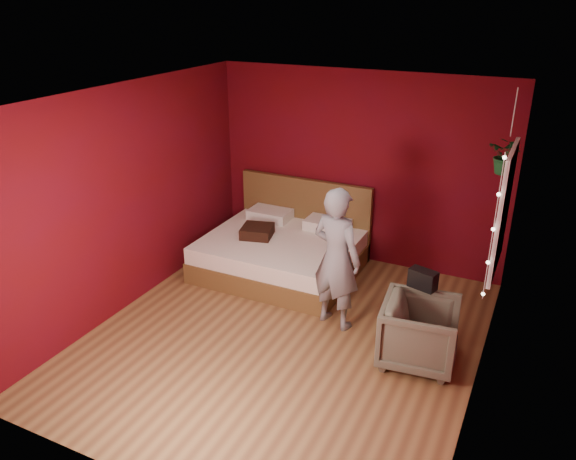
% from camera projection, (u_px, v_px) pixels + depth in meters
% --- Properties ---
extents(floor, '(4.50, 4.50, 0.00)m').
position_uv_depth(floor, '(285.00, 337.00, 6.16)').
color(floor, olive).
rests_on(floor, ground).
extents(room_walls, '(4.04, 4.54, 2.62)m').
position_uv_depth(room_walls, '(284.00, 192.00, 5.50)').
color(room_walls, '#57090A').
rests_on(room_walls, ground).
extents(window, '(0.05, 0.97, 1.27)m').
position_uv_depth(window, '(503.00, 211.00, 5.53)').
color(window, white).
rests_on(window, room_walls).
extents(fairy_lights, '(0.04, 0.04, 1.45)m').
position_uv_depth(fairy_lights, '(493.00, 229.00, 5.11)').
color(fairy_lights, silver).
rests_on(fairy_lights, room_walls).
extents(bed, '(1.96, 1.67, 1.08)m').
position_uv_depth(bed, '(283.00, 250.00, 7.55)').
color(bed, brown).
rests_on(bed, ground).
extents(person, '(0.67, 0.53, 1.63)m').
position_uv_depth(person, '(336.00, 259.00, 6.10)').
color(person, gray).
rests_on(person, ground).
extents(armchair, '(0.83, 0.82, 0.69)m').
position_uv_depth(armchair, '(419.00, 332.00, 5.63)').
color(armchair, '#60604C').
rests_on(armchair, ground).
extents(handbag, '(0.31, 0.21, 0.20)m').
position_uv_depth(handbag, '(423.00, 279.00, 5.73)').
color(handbag, black).
rests_on(handbag, armchair).
extents(throw_pillow, '(0.48, 0.48, 0.14)m').
position_uv_depth(throw_pillow, '(257.00, 231.00, 7.44)').
color(throw_pillow, black).
rests_on(throw_pillow, bed).
extents(hanging_plant, '(0.47, 0.44, 0.92)m').
position_uv_depth(hanging_plant, '(507.00, 156.00, 5.95)').
color(hanging_plant, silver).
rests_on(hanging_plant, room_walls).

